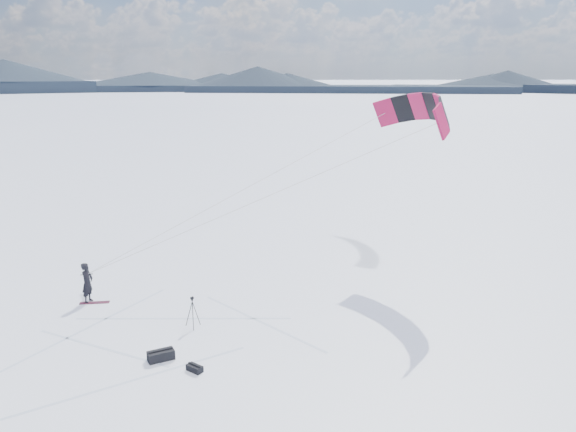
{
  "coord_description": "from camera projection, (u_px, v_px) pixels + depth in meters",
  "views": [
    {
      "loc": [
        4.96,
        -20.74,
        10.3
      ],
      "look_at": [
        6.26,
        5.74,
        3.54
      ],
      "focal_mm": 35.0,
      "sensor_mm": 36.0,
      "label": 1
    }
  ],
  "objects": [
    {
      "name": "horizon_hills",
      "position": [
        133.0,
        267.0,
        21.63
      ],
      "size": [
        704.0,
        705.94,
        8.0
      ],
      "color": "black",
      "rests_on": "ground"
    },
    {
      "name": "ground",
      "position": [
        139.0,
        339.0,
        22.38
      ],
      "size": [
        1800.0,
        1800.0,
        0.0
      ],
      "primitive_type": "plane",
      "color": "white"
    },
    {
      "name": "gear_bag_b",
      "position": [
        195.0,
        368.0,
        19.94
      ],
      "size": [
        0.66,
        0.61,
        0.28
      ],
      "rotation": [
        0.0,
        0.0,
        -0.69
      ],
      "color": "black",
      "rests_on": "ground"
    },
    {
      "name": "snow_tracks",
      "position": [
        100.0,
        344.0,
        22.0
      ],
      "size": [
        13.93,
        10.25,
        0.01
      ],
      "color": "#A9B8D3",
      "rests_on": "ground"
    },
    {
      "name": "power_kite",
      "position": [
        421.0,
        112.0,
        28.11
      ],
      "size": [
        17.4,
        6.76,
        8.03
      ],
      "color": "#B31144",
      "rests_on": "ground"
    },
    {
      "name": "snowkiter",
      "position": [
        89.0,
        302.0,
        26.02
      ],
      "size": [
        0.58,
        0.77,
        1.9
      ],
      "primitive_type": "imported",
      "rotation": [
        0.0,
        0.0,
        1.37
      ],
      "color": "black",
      "rests_on": "ground"
    },
    {
      "name": "tripod",
      "position": [
        193.0,
        308.0,
        23.25
      ],
      "size": [
        0.63,
        0.59,
        1.34
      ],
      "rotation": [
        0.0,
        0.0,
        0.68
      ],
      "color": "black",
      "rests_on": "ground"
    },
    {
      "name": "gear_bag_a",
      "position": [
        161.0,
        355.0,
        20.71
      ],
      "size": [
        1.06,
        0.81,
        0.43
      ],
      "rotation": [
        0.0,
        0.0,
        0.43
      ],
      "color": "black",
      "rests_on": "ground"
    },
    {
      "name": "snowboard",
      "position": [
        95.0,
        303.0,
        25.89
      ],
      "size": [
        1.35,
        0.35,
        0.04
      ],
      "primitive_type": "cube",
      "rotation": [
        0.0,
        0.0,
        0.07
      ],
      "color": "maroon",
      "rests_on": "ground"
    }
  ]
}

